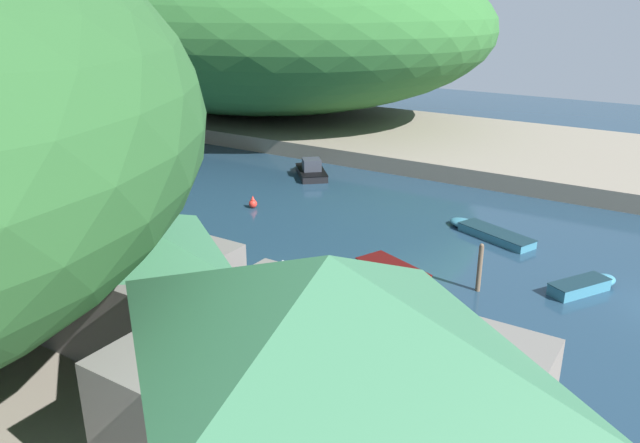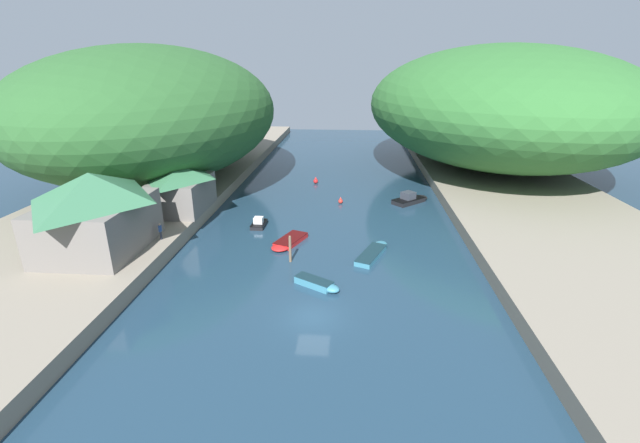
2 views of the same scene
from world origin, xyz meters
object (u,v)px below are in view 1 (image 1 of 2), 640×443
(person_by_boathouse, at_px, (364,393))
(boat_small_dinghy, at_px, (486,232))
(boat_navy_launch, at_px, (400,274))
(person_on_quay, at_px, (331,360))
(boathouse_shed, at_px, (124,270))
(boat_near_quay, at_px, (311,169))
(channel_buoy_far, at_px, (115,195))
(boat_white_cruiser, at_px, (279,278))
(waterfront_building, at_px, (328,379))
(boat_open_rowboat, at_px, (586,285))
(channel_buoy_near, at_px, (253,203))

(person_by_boathouse, bearing_deg, boat_small_dinghy, -87.40)
(boat_navy_launch, xyz_separation_m, person_on_quay, (-12.13, -3.01, 2.17))
(boathouse_shed, distance_m, boat_near_quay, 29.83)
(boat_near_quay, bearing_deg, boathouse_shed, -113.23)
(boat_small_dinghy, relative_size, channel_buoy_far, 5.95)
(boat_navy_launch, height_order, channel_buoy_far, channel_buoy_far)
(boathouse_shed, xyz_separation_m, boat_white_cruiser, (9.30, -0.86, -3.85))
(boat_navy_launch, distance_m, channel_buoy_far, 24.19)
(waterfront_building, bearing_deg, person_by_boathouse, 12.27)
(boathouse_shed, xyz_separation_m, boat_navy_launch, (13.39, -6.10, -3.95))
(boat_white_cruiser, xyz_separation_m, channel_buoy_far, (4.93, 18.93, 0.07))
(boat_near_quay, distance_m, person_on_quay, 32.66)
(boat_open_rowboat, bearing_deg, waterfront_building, -67.87)
(boathouse_shed, bearing_deg, boat_small_dinghy, -19.67)
(boat_open_rowboat, relative_size, person_on_quay, 2.51)
(boat_open_rowboat, bearing_deg, boathouse_shed, -99.96)
(boathouse_shed, height_order, boat_open_rowboat, boathouse_shed)
(boat_white_cruiser, relative_size, person_by_boathouse, 2.11)
(waterfront_building, relative_size, boat_near_quay, 1.92)
(boathouse_shed, distance_m, channel_buoy_near, 20.55)
(channel_buoy_near, bearing_deg, boat_navy_launch, -109.50)
(boat_navy_launch, distance_m, person_on_quay, 12.69)
(boat_open_rowboat, bearing_deg, boat_small_dinghy, 176.00)
(boat_small_dinghy, height_order, person_by_boathouse, person_by_boathouse)
(boat_small_dinghy, height_order, person_on_quay, person_on_quay)
(waterfront_building, xyz_separation_m, person_on_quay, (4.54, 2.72, -2.83))
(boat_white_cruiser, bearing_deg, waterfront_building, -137.95)
(boat_white_cruiser, height_order, person_on_quay, person_on_quay)
(waterfront_building, distance_m, boat_open_rowboat, 21.46)
(boat_small_dinghy, relative_size, person_by_boathouse, 3.81)
(waterfront_building, xyz_separation_m, channel_buoy_far, (17.50, 29.90, -4.83))
(waterfront_building, relative_size, person_on_quay, 6.42)
(boat_white_cruiser, bearing_deg, boat_near_quay, 29.88)
(boat_near_quay, distance_m, boat_open_rowboat, 26.69)
(boat_open_rowboat, bearing_deg, boat_navy_launch, -125.05)
(channel_buoy_near, bearing_deg, waterfront_building, -137.36)
(boat_small_dinghy, bearing_deg, boat_open_rowboat, -102.87)
(boat_near_quay, bearing_deg, boat_white_cruiser, -103.02)
(boathouse_shed, distance_m, boat_white_cruiser, 10.10)
(boat_near_quay, xyz_separation_m, boat_navy_launch, (-14.63, -15.60, -0.22))
(person_on_quay, bearing_deg, boat_small_dinghy, -93.34)
(boat_small_dinghy, bearing_deg, boat_white_cruiser, 173.19)
(boat_small_dinghy, xyz_separation_m, person_on_quay, (-20.98, -1.15, 2.15))
(waterfront_building, distance_m, boat_navy_launch, 18.32)
(boat_open_rowboat, bearing_deg, boat_near_quay, -172.74)
(channel_buoy_near, bearing_deg, boathouse_shed, -156.07)
(boat_near_quay, relative_size, channel_buoy_far, 5.22)
(boat_white_cruiser, bearing_deg, channel_buoy_near, 45.60)
(waterfront_building, bearing_deg, boat_near_quay, 34.26)
(boat_near_quay, bearing_deg, waterfront_building, -97.69)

